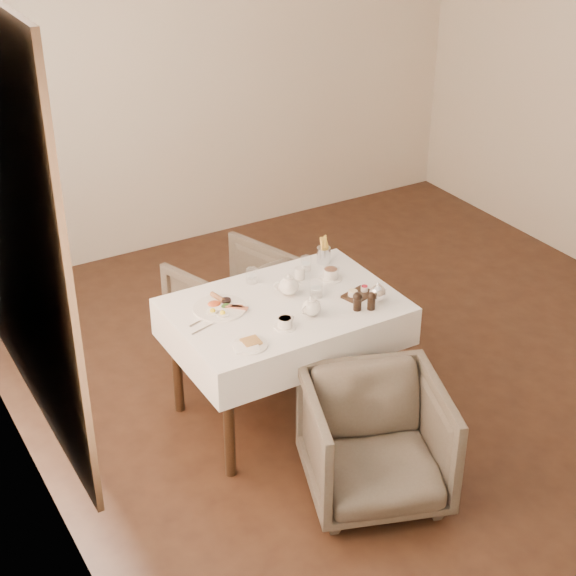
# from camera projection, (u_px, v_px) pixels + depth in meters

# --- Properties ---
(room) EXTENTS (5.00, 5.00, 5.00)m
(room) POSITION_uv_depth(u_px,v_px,m) (11.00, 221.00, 3.95)
(room) COLOR black
(room) RESTS_ON ground
(table) EXTENTS (1.28, 0.88, 0.75)m
(table) POSITION_uv_depth(u_px,v_px,m) (284.00, 321.00, 5.05)
(table) COLOR black
(table) RESTS_ON ground
(armchair_near) EXTENTS (0.91, 0.92, 0.66)m
(armchair_near) POSITION_uv_depth(u_px,v_px,m) (375.00, 442.00, 4.58)
(armchair_near) COLOR #50453A
(armchair_near) RESTS_ON ground
(armchair_far) EXTENTS (0.87, 0.88, 0.64)m
(armchair_far) POSITION_uv_depth(u_px,v_px,m) (234.00, 301.00, 5.90)
(armchair_far) COLOR #50453A
(armchair_far) RESTS_ON ground
(breakfast_plate) EXTENTS (0.30, 0.30, 0.04)m
(breakfast_plate) POSITION_uv_depth(u_px,v_px,m) (220.00, 307.00, 4.94)
(breakfast_plate) COLOR white
(breakfast_plate) RESTS_ON table
(side_plate) EXTENTS (0.20, 0.19, 0.02)m
(side_plate) POSITION_uv_depth(u_px,v_px,m) (249.00, 345.00, 4.60)
(side_plate) COLOR white
(side_plate) RESTS_ON table
(teapot_centre) EXTENTS (0.20, 0.18, 0.13)m
(teapot_centre) POSITION_uv_depth(u_px,v_px,m) (289.00, 284.00, 5.05)
(teapot_centre) COLOR white
(teapot_centre) RESTS_ON table
(teapot_front) EXTENTS (0.17, 0.15, 0.12)m
(teapot_front) POSITION_uv_depth(u_px,v_px,m) (311.00, 306.00, 4.85)
(teapot_front) COLOR white
(teapot_front) RESTS_ON table
(creamer) EXTENTS (0.06, 0.06, 0.07)m
(creamer) POSITION_uv_depth(u_px,v_px,m) (300.00, 273.00, 5.23)
(creamer) COLOR white
(creamer) RESTS_ON table
(teacup_near) EXTENTS (0.12, 0.12, 0.06)m
(teacup_near) POSITION_uv_depth(u_px,v_px,m) (285.00, 323.00, 4.75)
(teacup_near) COLOR white
(teacup_near) RESTS_ON table
(teacup_far) EXTENTS (0.14, 0.14, 0.07)m
(teacup_far) POSITION_uv_depth(u_px,v_px,m) (331.00, 274.00, 5.23)
(teacup_far) COLOR white
(teacup_far) RESTS_ON table
(glass_left) EXTENTS (0.08, 0.08, 0.09)m
(glass_left) POSITION_uv_depth(u_px,v_px,m) (252.00, 276.00, 5.19)
(glass_left) COLOR silver
(glass_left) RESTS_ON table
(glass_mid) EXTENTS (0.08, 0.08, 0.10)m
(glass_mid) POSITION_uv_depth(u_px,v_px,m) (316.00, 289.00, 5.04)
(glass_mid) COLOR silver
(glass_mid) RESTS_ON table
(glass_right) EXTENTS (0.08, 0.08, 0.09)m
(glass_right) POSITION_uv_depth(u_px,v_px,m) (306.00, 264.00, 5.32)
(glass_right) COLOR silver
(glass_right) RESTS_ON table
(condiment_board) EXTENTS (0.20, 0.16, 0.05)m
(condiment_board) POSITION_uv_depth(u_px,v_px,m) (358.00, 294.00, 5.06)
(condiment_board) COLOR black
(condiment_board) RESTS_ON table
(pepper_mill_left) EXTENTS (0.07, 0.07, 0.11)m
(pepper_mill_left) POSITION_uv_depth(u_px,v_px,m) (357.00, 301.00, 4.90)
(pepper_mill_left) COLOR black
(pepper_mill_left) RESTS_ON table
(pepper_mill_right) EXTENTS (0.06, 0.06, 0.11)m
(pepper_mill_right) POSITION_uv_depth(u_px,v_px,m) (371.00, 301.00, 4.91)
(pepper_mill_right) COLOR black
(pepper_mill_right) RESTS_ON table
(silver_pot) EXTENTS (0.13, 0.11, 0.12)m
(silver_pot) POSITION_uv_depth(u_px,v_px,m) (378.00, 292.00, 4.98)
(silver_pot) COLOR white
(silver_pot) RESTS_ON table
(fries_cup) EXTENTS (0.09, 0.09, 0.18)m
(fries_cup) POSITION_uv_depth(u_px,v_px,m) (324.00, 251.00, 5.40)
(fries_cup) COLOR silver
(fries_cup) RESTS_ON table
(cutlery_fork) EXTENTS (0.20, 0.08, 0.00)m
(cutlery_fork) POSITION_uv_depth(u_px,v_px,m) (204.00, 320.00, 4.83)
(cutlery_fork) COLOR silver
(cutlery_fork) RESTS_ON table
(cutlery_knife) EXTENTS (0.17, 0.06, 0.00)m
(cutlery_knife) POSITION_uv_depth(u_px,v_px,m) (204.00, 328.00, 4.75)
(cutlery_knife) COLOR silver
(cutlery_knife) RESTS_ON table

